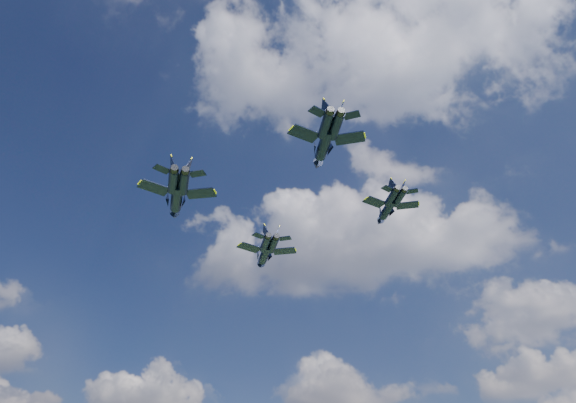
# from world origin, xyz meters

# --- Properties ---
(jet_lead) EXTENTS (12.44, 16.74, 4.06)m
(jet_lead) POSITION_xyz_m (-8.15, 24.39, 59.86)
(jet_lead) COLOR black
(jet_left) EXTENTS (13.36, 17.90, 4.35)m
(jet_left) POSITION_xyz_m (-15.71, -3.52, 58.80)
(jet_left) COLOR black
(jet_right) EXTENTS (10.64, 14.46, 3.48)m
(jet_right) POSITION_xyz_m (20.37, 14.55, 60.72)
(jet_right) COLOR black
(jet_slot) EXTENTS (11.75, 16.07, 3.85)m
(jet_slot) POSITION_xyz_m (13.64, -10.55, 59.21)
(jet_slot) COLOR black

